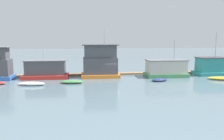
{
  "coord_description": "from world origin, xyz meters",
  "views": [
    {
      "loc": [
        -4.46,
        -36.5,
        6.7
      ],
      "look_at": [
        0.0,
        -1.0,
        1.4
      ],
      "focal_mm": 35.0,
      "sensor_mm": 36.0,
      "label": 1
    }
  ],
  "objects": [
    {
      "name": "houseboat_orange",
      "position": [
        -1.85,
        0.59,
        2.59
      ],
      "size": [
        6.42,
        4.07,
        8.26
      ],
      "color": "orange",
      "rests_on": "ground_plane"
    },
    {
      "name": "houseboat_green",
      "position": [
        9.49,
        -0.56,
        1.42
      ],
      "size": [
        7.12,
        3.58,
        6.3
      ],
      "color": "#4C9360",
      "rests_on": "ground_plane"
    },
    {
      "name": "ground_plane",
      "position": [
        0.0,
        0.0,
        0.0
      ],
      "size": [
        200.0,
        200.0,
        0.0
      ],
      "primitive_type": "plane",
      "color": "slate"
    },
    {
      "name": "dinghy_navy",
      "position": [
        7.06,
        -4.24,
        0.2
      ],
      "size": [
        2.86,
        1.9,
        0.41
      ],
      "color": "navy",
      "rests_on": "ground_plane"
    },
    {
      "name": "dinghy_yellow",
      "position": [
        17.25,
        -4.6,
        0.27
      ],
      "size": [
        4.36,
        2.46,
        0.53
      ],
      "color": "yellow",
      "rests_on": "ground_plane"
    },
    {
      "name": "dock_walkway",
      "position": [
        0.0,
        2.74,
        0.15
      ],
      "size": [
        51.0,
        1.51,
        0.3
      ],
      "primitive_type": "cube",
      "color": "#846B4C",
      "rests_on": "ground_plane"
    },
    {
      "name": "houseboat_red",
      "position": [
        -10.94,
        0.45,
        1.4
      ],
      "size": [
        7.34,
        3.41,
        5.1
      ],
      "color": "red",
      "rests_on": "ground_plane"
    },
    {
      "name": "houseboat_teal",
      "position": [
        18.33,
        0.23,
        1.5
      ],
      "size": [
        5.81,
        3.63,
        7.67
      ],
      "color": "teal",
      "rests_on": "ground_plane"
    },
    {
      "name": "dinghy_white",
      "position": [
        -12.05,
        -5.06,
        0.26
      ],
      "size": [
        3.96,
        1.58,
        0.51
      ],
      "color": "white",
      "rests_on": "ground_plane"
    },
    {
      "name": "dinghy_green",
      "position": [
        -6.41,
        -4.36,
        0.26
      ],
      "size": [
        3.49,
        1.52,
        0.51
      ],
      "color": "#47844C",
      "rests_on": "ground_plane"
    }
  ]
}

